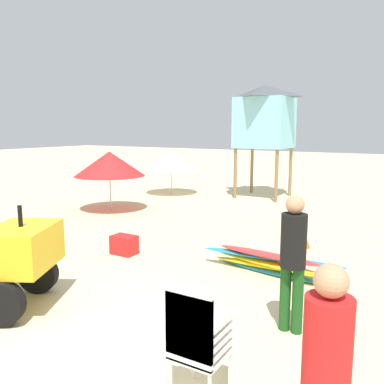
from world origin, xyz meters
The scene contains 10 objects.
ground centered at (0.00, 0.00, 0.00)m, with size 80.00×80.00×0.00m, color beige.
stacked_plastic_chairs centered at (2.10, -0.28, 0.70)m, with size 0.48×0.48×1.20m.
surfboard_pile centered at (1.50, 3.35, 0.20)m, with size 2.60×0.71×0.40m.
lifeguard_near_left centered at (2.45, 1.51, 1.02)m, with size 0.32×0.32×1.76m.
lifeguard_near_right centered at (3.36, -0.73, 0.99)m, with size 0.32×0.32×1.72m.
lifeguard_tower centered at (-1.57, 10.93, 2.97)m, with size 1.98×1.98×4.08m.
beach_umbrella_left centered at (-4.91, 9.77, 1.32)m, with size 2.08×2.08×1.68m.
beach_umbrella_mid centered at (-4.76, 6.14, 1.46)m, with size 2.18×2.18×1.85m.
traffic_cone_near centered at (1.54, 5.24, 0.23)m, with size 0.33×0.33×0.47m, color orange.
cooler_box centered at (-1.47, 2.90, 0.19)m, with size 0.50×0.35×0.39m, color red.
Camera 1 is at (3.87, -3.29, 2.57)m, focal length 38.06 mm.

